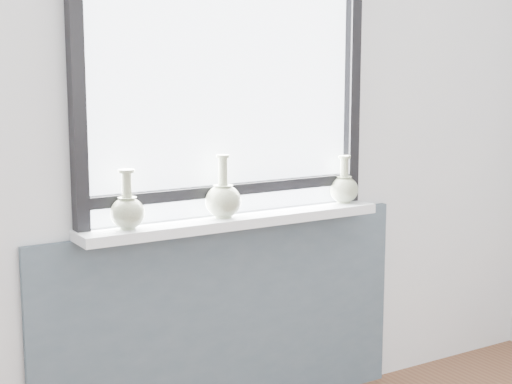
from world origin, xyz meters
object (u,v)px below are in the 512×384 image
vase_a (127,210)px  vase_c (344,187)px  vase_b (223,199)px  windowsill (235,221)px

vase_a → vase_c: bearing=1.1°
vase_b → vase_c: size_ratio=1.21×
vase_b → vase_c: 0.62m
vase_a → vase_c: vase_a is taller
windowsill → vase_b: (-0.06, -0.01, 0.10)m
vase_a → vase_b: bearing=0.4°
vase_b → windowsill: bearing=7.2°
vase_c → vase_b: bearing=-178.5°
windowsill → vase_b: bearing=-172.8°
vase_a → vase_b: size_ratio=0.88×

